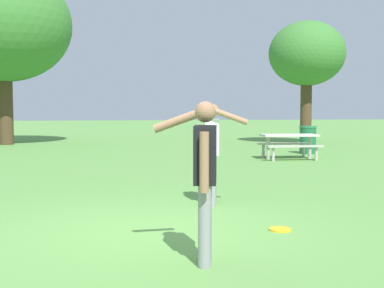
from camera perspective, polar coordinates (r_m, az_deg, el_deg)
The scene contains 8 objects.
ground_plane at distance 6.39m, azimuth -5.63°, elevation -10.18°, with size 120.00×120.00×0.00m, color #609947.
person_thrower at distance 5.02m, azimuth 1.36°, elevation -2.89°, with size 0.65×0.72×1.64m.
person_catcher at distance 8.09m, azimuth 2.43°, elevation -0.24°, with size 0.65×0.72×1.64m.
frisbee at distance 6.65m, azimuth 9.98°, elevation -9.53°, with size 0.29×0.29×0.03m, color yellow.
picnic_table_near at distance 15.80m, azimuth 10.97°, elevation 0.34°, with size 1.76×1.49×0.77m.
trash_can_beside_table at distance 17.81m, azimuth 13.01°, elevation 0.47°, with size 0.59×0.59×0.96m.
tree_slender_mid at distance 23.37m, azimuth -20.59°, elevation 12.52°, with size 5.71×5.71×7.56m.
tree_back_left at distance 22.81m, azimuth 12.91°, elevation 9.85°, with size 3.32×3.32×5.37m.
Camera 1 is at (-0.34, -6.18, 1.57)m, focal length 46.96 mm.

